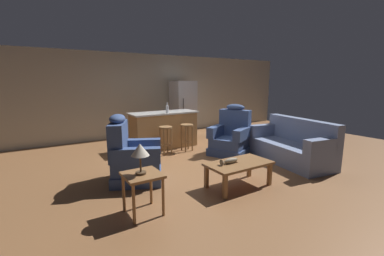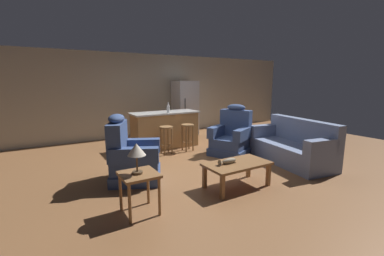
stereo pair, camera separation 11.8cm
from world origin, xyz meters
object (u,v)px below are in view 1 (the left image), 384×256
(end_table, at_px, (143,181))
(kitchen_island, at_px, (164,130))
(bar_stool_right, at_px, (187,132))
(refrigerator, at_px, (183,108))
(recliner_near_lamp, at_px, (132,158))
(fish_figurine, at_px, (230,161))
(bottle_tall_green, at_px, (167,109))
(table_lamp, at_px, (140,151))
(recliner_near_island, at_px, (231,137))
(bar_stool_left, at_px, (166,135))
(couch, at_px, (292,146))
(coffee_table, at_px, (239,166))

(end_table, xyz_separation_m, kitchen_island, (1.80, 3.02, 0.02))
(bar_stool_right, bearing_deg, refrigerator, 62.16)
(recliner_near_lamp, bearing_deg, fish_figurine, -17.72)
(bottle_tall_green, bearing_deg, table_lamp, -123.02)
(recliner_near_island, relative_size, bar_stool_right, 1.76)
(bar_stool_right, relative_size, bottle_tall_green, 2.49)
(recliner_near_island, distance_m, kitchen_island, 1.81)
(recliner_near_island, xyz_separation_m, kitchen_island, (-1.10, 1.44, 0.06))
(table_lamp, xyz_separation_m, kitchen_island, (1.82, 3.03, -0.39))
(end_table, bearing_deg, bar_stool_left, 57.26)
(recliner_near_lamp, height_order, refrigerator, refrigerator)
(table_lamp, xyz_separation_m, bottle_tall_green, (1.81, 2.78, 0.18))
(table_lamp, relative_size, bar_stool_left, 0.60)
(kitchen_island, xyz_separation_m, bar_stool_left, (-0.27, -0.63, -0.01))
(kitchen_island, relative_size, bar_stool_right, 2.65)
(recliner_near_island, relative_size, bar_stool_left, 1.76)
(end_table, bearing_deg, refrigerator, 53.71)
(recliner_near_lamp, relative_size, recliner_near_island, 1.00)
(recliner_near_lamp, relative_size, table_lamp, 2.93)
(recliner_near_island, relative_size, refrigerator, 0.68)
(recliner_near_lamp, bearing_deg, couch, 11.88)
(table_lamp, distance_m, refrigerator, 5.25)
(table_lamp, height_order, bar_stool_left, table_lamp)
(recliner_near_lamp, bearing_deg, kitchen_island, 75.51)
(table_lamp, bearing_deg, refrigerator, 53.55)
(fish_figurine, bearing_deg, end_table, -178.89)
(couch, height_order, bottle_tall_green, bottle_tall_green)
(kitchen_island, bearing_deg, fish_figurine, -95.37)
(fish_figurine, bearing_deg, coffee_table, -12.88)
(coffee_table, height_order, refrigerator, refrigerator)
(couch, height_order, recliner_near_lamp, recliner_near_lamp)
(recliner_near_island, relative_size, bottle_tall_green, 4.40)
(bar_stool_left, height_order, bottle_tall_green, bottle_tall_green)
(couch, height_order, bar_stool_right, couch)
(kitchen_island, relative_size, refrigerator, 1.02)
(recliner_near_island, height_order, table_lamp, recliner_near_island)
(coffee_table, bearing_deg, bar_stool_left, 93.68)
(fish_figurine, xyz_separation_m, bottle_tall_green, (0.27, 2.75, 0.59))
(end_table, xyz_separation_m, bottle_tall_green, (1.79, 2.78, 0.59))
(couch, distance_m, end_table, 3.64)
(recliner_near_lamp, distance_m, end_table, 1.23)
(end_table, relative_size, kitchen_island, 0.31)
(recliner_near_lamp, distance_m, bottle_tall_green, 2.28)
(recliner_near_island, height_order, kitchen_island, recliner_near_island)
(recliner_near_island, xyz_separation_m, table_lamp, (-2.92, -1.59, 0.45))
(refrigerator, relative_size, bottle_tall_green, 6.46)
(recliner_near_lamp, relative_size, bottle_tall_green, 4.40)
(table_lamp, height_order, refrigerator, refrigerator)
(fish_figurine, relative_size, couch, 0.17)
(fish_figurine, xyz_separation_m, couch, (2.10, 0.36, -0.12))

